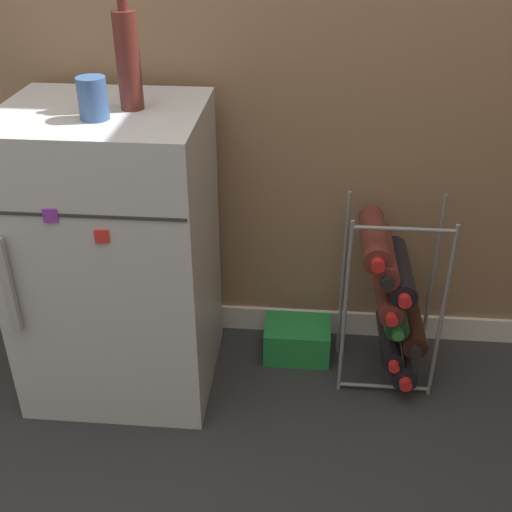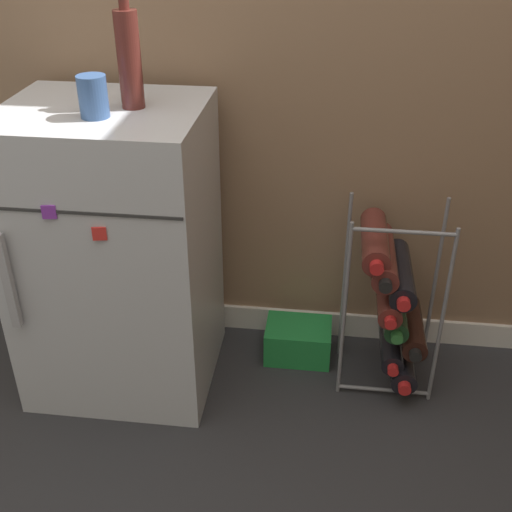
# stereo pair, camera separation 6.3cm
# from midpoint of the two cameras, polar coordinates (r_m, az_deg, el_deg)

# --- Properties ---
(ground_plane) EXTENTS (14.00, 14.00, 0.00)m
(ground_plane) POSITION_cam_midpoint_polar(r_m,az_deg,el_deg) (1.85, -1.83, -19.53)
(ground_plane) COLOR #28282B
(mini_fridge) EXTENTS (0.55, 0.50, 0.90)m
(mini_fridge) POSITION_cam_midpoint_polar(r_m,az_deg,el_deg) (1.96, -13.19, -0.03)
(mini_fridge) COLOR #B7BABF
(mini_fridge) RESTS_ON ground_plane
(wine_rack) EXTENTS (0.30, 0.33, 0.61)m
(wine_rack) POSITION_cam_midpoint_polar(r_m,az_deg,el_deg) (2.02, 11.12, -3.50)
(wine_rack) COLOR slate
(wine_rack) RESTS_ON ground_plane
(soda_box) EXTENTS (0.22, 0.16, 0.12)m
(soda_box) POSITION_cam_midpoint_polar(r_m,az_deg,el_deg) (2.21, 2.85, -7.43)
(soda_box) COLOR #1E7F38
(soda_box) RESTS_ON ground_plane
(fridge_top_cup) EXTENTS (0.07, 0.07, 0.11)m
(fridge_top_cup) POSITION_cam_midpoint_polar(r_m,az_deg,el_deg) (1.69, -15.36, 13.35)
(fridge_top_cup) COLOR #335184
(fridge_top_cup) RESTS_ON mini_fridge
(fridge_top_bottle) EXTENTS (0.06, 0.06, 0.29)m
(fridge_top_bottle) POSITION_cam_midpoint_polar(r_m,az_deg,el_deg) (1.74, -12.36, 16.66)
(fridge_top_bottle) COLOR #56231E
(fridge_top_bottle) RESTS_ON mini_fridge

